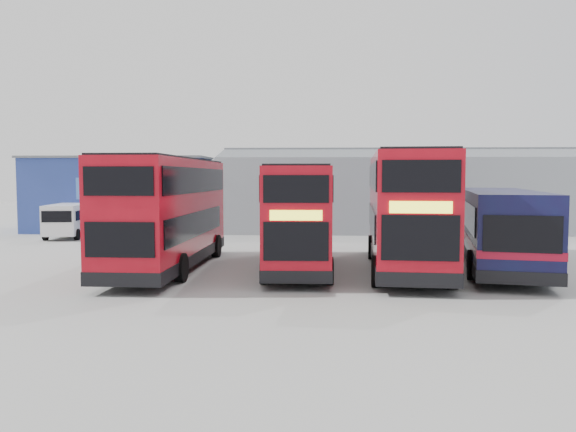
{
  "coord_description": "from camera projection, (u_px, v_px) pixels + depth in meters",
  "views": [
    {
      "loc": [
        -0.85,
        -21.74,
        3.75
      ],
      "look_at": [
        -1.81,
        1.86,
        2.1
      ],
      "focal_mm": 35.0,
      "sensor_mm": 36.0,
      "label": 1
    }
  ],
  "objects": [
    {
      "name": "maintenance_shed",
      "position": [
        431.0,
        192.0,
        41.33
      ],
      "size": [
        30.5,
        12.0,
        5.89
      ],
      "color": "#90969E",
      "rests_on": "ground"
    },
    {
      "name": "double_decker_right",
      "position": [
        406.0,
        212.0,
        22.57
      ],
      "size": [
        3.59,
        11.25,
        4.68
      ],
      "rotation": [
        0.0,
        0.0,
        -0.09
      ],
      "color": "#AA0917",
      "rests_on": "ground"
    },
    {
      "name": "panel_van",
      "position": [
        69.0,
        219.0,
        34.69
      ],
      "size": [
        2.5,
        4.94,
        2.07
      ],
      "rotation": [
        0.0,
        0.0,
        0.13
      ],
      "color": "white",
      "rests_on": "ground"
    },
    {
      "name": "office_block",
      "position": [
        127.0,
        193.0,
        40.22
      ],
      "size": [
        12.3,
        8.32,
        5.12
      ],
      "color": "navy",
      "rests_on": "ground"
    },
    {
      "name": "double_decker_left",
      "position": [
        168.0,
        215.0,
        22.56
      ],
      "size": [
        2.96,
        10.71,
        4.5
      ],
      "rotation": [
        0.0,
        0.0,
        3.11
      ],
      "color": "#AA0917",
      "rests_on": "ground"
    },
    {
      "name": "single_decker_blue",
      "position": [
        500.0,
        229.0,
        23.2
      ],
      "size": [
        5.07,
        12.04,
        3.19
      ],
      "rotation": [
        0.0,
        0.0,
        2.93
      ],
      "color": "#0B1033",
      "rests_on": "ground"
    },
    {
      "name": "ground_plane",
      "position": [
        332.0,
        273.0,
        21.9
      ],
      "size": [
        120.0,
        120.0,
        0.0
      ],
      "primitive_type": "plane",
      "color": "gray",
      "rests_on": "ground"
    },
    {
      "name": "double_decker_centre",
      "position": [
        299.0,
        218.0,
        22.86
      ],
      "size": [
        2.58,
        9.91,
        4.18
      ],
      "rotation": [
        0.0,
        0.0,
        0.0
      ],
      "color": "#AA0917",
      "rests_on": "ground"
    }
  ]
}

